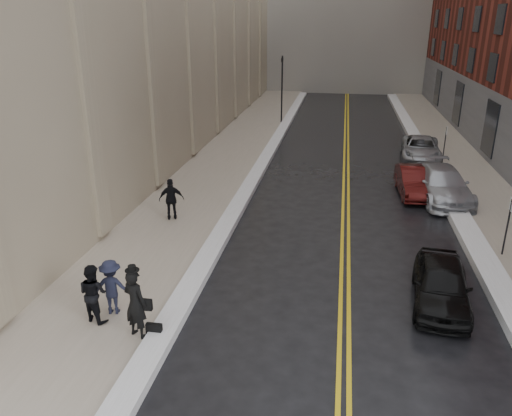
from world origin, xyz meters
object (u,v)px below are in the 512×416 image
at_px(car_maroon, 414,181).
at_px(pedestrian_b, 112,287).
at_px(car_silver_near, 442,184).
at_px(car_silver_far, 421,148).
at_px(pedestrian_a, 93,293).
at_px(pedestrian_c, 171,199).
at_px(car_black, 441,284).
at_px(pedestrian_main, 135,304).

bearing_deg(car_maroon, pedestrian_b, -130.55).
height_order(car_silver_near, car_silver_far, car_silver_near).
xyz_separation_m(car_maroon, car_silver_far, (1.15, 6.66, -0.01)).
height_order(car_silver_far, pedestrian_b, pedestrian_b).
bearing_deg(car_maroon, pedestrian_a, -130.51).
xyz_separation_m(pedestrian_b, pedestrian_c, (-0.64, 6.95, 0.06)).
bearing_deg(car_maroon, car_silver_near, -25.03).
xyz_separation_m(pedestrian_a, pedestrian_c, (-0.31, 7.38, 0.03)).
bearing_deg(car_silver_far, car_maroon, -94.89).
distance_m(pedestrian_b, pedestrian_c, 6.98).
bearing_deg(pedestrian_a, car_black, -143.45).
height_order(car_silver_near, pedestrian_c, pedestrian_c).
bearing_deg(pedestrian_c, car_silver_near, -176.69).
height_order(car_maroon, pedestrian_c, pedestrian_c).
height_order(car_silver_far, pedestrian_a, pedestrian_a).
bearing_deg(pedestrian_b, car_black, -176.48).
relative_size(car_silver_far, pedestrian_a, 2.83).
distance_m(car_black, pedestrian_b, 9.40).
height_order(pedestrian_a, pedestrian_b, pedestrian_a).
distance_m(car_black, car_silver_far, 16.65).
relative_size(car_silver_near, car_silver_far, 1.08).
height_order(car_maroon, pedestrian_main, pedestrian_main).
bearing_deg(car_silver_near, car_silver_far, 84.77).
bearing_deg(car_black, car_silver_far, 90.82).
height_order(pedestrian_main, pedestrian_c, pedestrian_main).
distance_m(car_maroon, pedestrian_main, 15.59).
relative_size(car_black, car_silver_far, 0.82).
xyz_separation_m(pedestrian_main, pedestrian_a, (-1.42, 0.49, -0.12)).
bearing_deg(pedestrian_b, pedestrian_a, 42.54).
xyz_separation_m(car_silver_near, car_silver_far, (0.00, 7.14, -0.09)).
xyz_separation_m(pedestrian_main, pedestrian_b, (-1.09, 0.93, -0.15)).
bearing_deg(car_silver_far, car_black, -90.55).
height_order(car_black, car_silver_far, car_black).
height_order(car_black, pedestrian_main, pedestrian_main).
bearing_deg(car_silver_near, car_maroon, 152.17).
bearing_deg(pedestrian_b, car_maroon, -138.51).
bearing_deg(pedestrian_a, car_silver_near, -111.62).
height_order(pedestrian_main, pedestrian_a, pedestrian_main).
bearing_deg(pedestrian_c, car_black, 134.93).
height_order(car_maroon, car_silver_near, car_silver_near).
xyz_separation_m(car_silver_near, pedestrian_c, (-11.33, -4.75, 0.27)).
bearing_deg(car_black, car_silver_near, 86.78).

